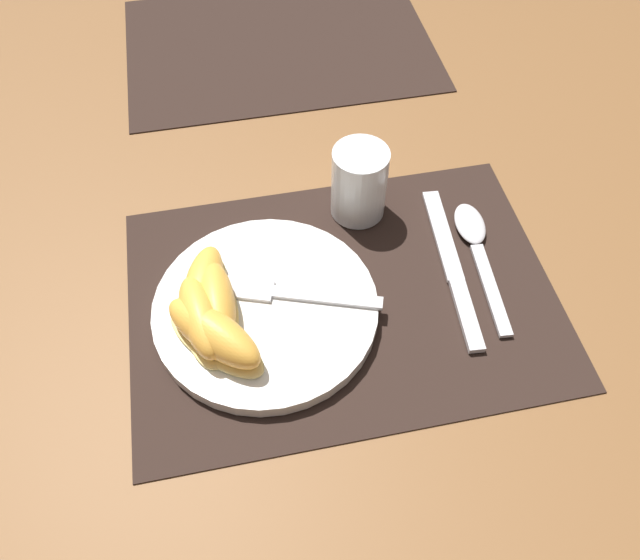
% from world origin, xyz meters
% --- Properties ---
extents(ground_plane, '(3.00, 3.00, 0.00)m').
position_xyz_m(ground_plane, '(0.00, 0.00, 0.00)').
color(ground_plane, brown).
extents(placemat, '(0.45, 0.32, 0.00)m').
position_xyz_m(placemat, '(0.00, 0.00, 0.00)').
color(placemat, black).
rests_on(placemat, ground_plane).
extents(placemat_far, '(0.45, 0.32, 0.00)m').
position_xyz_m(placemat_far, '(0.01, 0.47, 0.00)').
color(placemat_far, black).
rests_on(placemat_far, ground_plane).
extents(plate, '(0.23, 0.23, 0.02)m').
position_xyz_m(plate, '(-0.08, -0.01, 0.01)').
color(plate, white).
rests_on(plate, placemat).
extents(juice_glass, '(0.06, 0.06, 0.09)m').
position_xyz_m(juice_glass, '(0.04, 0.12, 0.04)').
color(juice_glass, silver).
rests_on(juice_glass, placemat).
extents(knife, '(0.04, 0.22, 0.01)m').
position_xyz_m(knife, '(0.13, 0.01, 0.01)').
color(knife, silver).
rests_on(knife, placemat).
extents(spoon, '(0.04, 0.18, 0.01)m').
position_xyz_m(spoon, '(0.16, 0.04, 0.01)').
color(spoon, silver).
rests_on(spoon, placemat).
extents(fork, '(0.18, 0.08, 0.00)m').
position_xyz_m(fork, '(-0.07, 0.00, 0.02)').
color(fork, silver).
rests_on(fork, plate).
extents(citrus_wedge_0, '(0.07, 0.11, 0.04)m').
position_xyz_m(citrus_wedge_0, '(-0.14, 0.01, 0.04)').
color(citrus_wedge_0, '#F4DB84').
rests_on(citrus_wedge_0, plate).
extents(citrus_wedge_1, '(0.04, 0.10, 0.04)m').
position_xyz_m(citrus_wedge_1, '(-0.13, -0.01, 0.04)').
color(citrus_wedge_1, '#F4DB84').
rests_on(citrus_wedge_1, plate).
extents(citrus_wedge_2, '(0.06, 0.11, 0.05)m').
position_xyz_m(citrus_wedge_2, '(-0.15, -0.03, 0.04)').
color(citrus_wedge_2, '#F4DB84').
rests_on(citrus_wedge_2, plate).
extents(citrus_wedge_3, '(0.11, 0.12, 0.05)m').
position_xyz_m(citrus_wedge_3, '(-0.14, -0.05, 0.04)').
color(citrus_wedge_3, '#F4DB84').
rests_on(citrus_wedge_3, plate).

